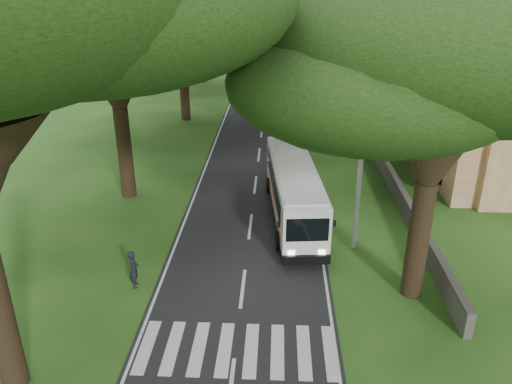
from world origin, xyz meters
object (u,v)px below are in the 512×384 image
at_px(pole_mid, 326,86).
at_px(pole_far, 313,52).
at_px(coach_bus, 294,189).
at_px(distant_car_a, 239,93).
at_px(church, 496,91).
at_px(pedestrian, 134,269).
at_px(distant_car_b, 259,64).
at_px(pole_near, 360,172).
at_px(distant_car_c, 278,60).

distance_m(pole_mid, pole_far, 20.00).
bearing_deg(coach_bus, distant_car_a, 95.19).
bearing_deg(pole_far, pole_mid, -90.00).
distance_m(church, pedestrian, 30.27).
bearing_deg(distant_car_b, coach_bus, -102.36).
bearing_deg(pedestrian, pole_near, -85.66).
height_order(distant_car_b, pedestrian, pedestrian).
distance_m(pole_far, distant_car_b, 14.15).
bearing_deg(pole_near, distant_car_b, 97.72).
distance_m(church, distant_car_c, 44.30).
xyz_separation_m(pole_near, coach_bus, (-3.08, 3.43, -2.42)).
bearing_deg(distant_car_c, pole_near, 75.67).
xyz_separation_m(distant_car_b, distant_car_c, (2.80, 4.62, -0.02)).
relative_size(distant_car_a, pedestrian, 2.01).
distance_m(coach_bus, distant_car_b, 48.52).
bearing_deg(distant_car_b, church, -78.87).
xyz_separation_m(pole_mid, pedestrian, (-10.41, -23.99, -3.27)).
xyz_separation_m(pole_far, pedestrian, (-10.41, -43.99, -3.27)).
height_order(distant_car_c, pedestrian, pedestrian).
relative_size(pole_near, pedestrian, 4.41).
height_order(pole_near, distant_car_a, pole_near).
distance_m(pole_far, coach_bus, 36.78).
relative_size(pole_mid, pedestrian, 4.41).
bearing_deg(pole_far, distant_car_c, 104.42).
xyz_separation_m(coach_bus, distant_car_b, (-3.94, 48.35, -1.10)).
xyz_separation_m(coach_bus, distant_car_a, (-5.42, 29.33, -1.11)).
height_order(church, distant_car_a, church).
bearing_deg(pedestrian, distant_car_b, -20.13).
bearing_deg(distant_car_a, pole_near, 97.07).
distance_m(pole_mid, coach_bus, 17.03).
distance_m(pole_near, distant_car_a, 34.03).
relative_size(coach_bus, pedestrian, 6.21).
bearing_deg(church, coach_bus, -141.89).
height_order(pole_near, distant_car_b, pole_near).
distance_m(church, distant_car_b, 41.31).
relative_size(pole_far, distant_car_c, 1.89).
bearing_deg(distant_car_c, pole_far, 85.82).
distance_m(pole_mid, distant_car_c, 36.81).
bearing_deg(coach_bus, church, 32.84).
bearing_deg(pole_near, church, 51.50).
relative_size(church, distant_car_c, 5.67).
bearing_deg(pole_mid, pole_far, 90.00).
relative_size(church, coach_bus, 2.13).
bearing_deg(pole_mid, distant_car_a, 123.67).
xyz_separation_m(pole_far, distant_car_c, (-4.22, 16.40, -3.54)).
bearing_deg(distant_car_b, distant_car_a, -111.47).
bearing_deg(pole_mid, distant_car_c, 96.61).
xyz_separation_m(pole_near, pedestrian, (-10.41, -3.99, -3.27)).
height_order(pole_mid, pole_far, same).
height_order(pole_far, coach_bus, pole_far).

